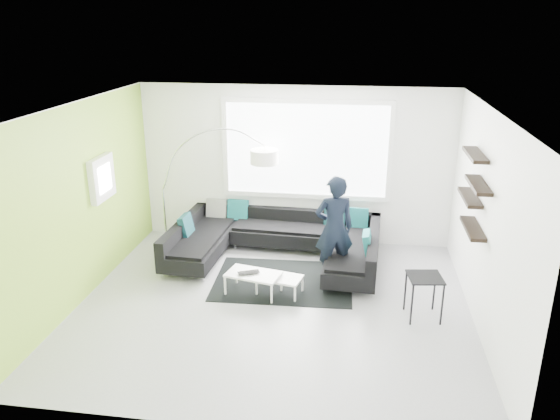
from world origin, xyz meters
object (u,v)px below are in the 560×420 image
object	(u,v)px
sectional_sofa	(275,244)
person	(334,228)
arc_lamp	(163,190)
coffee_table	(266,283)
laptop	(249,274)
side_table	(423,297)

from	to	relation	value
sectional_sofa	person	size ratio (longest dim) A/B	2.10
arc_lamp	person	xyz separation A→B (m)	(2.98, -0.74, -0.25)
coffee_table	laptop	size ratio (longest dim) A/B	2.68
sectional_sofa	person	xyz separation A→B (m)	(0.98, -0.44, 0.51)
sectional_sofa	coffee_table	xyz separation A→B (m)	(0.04, -1.12, -0.16)
arc_lamp	side_table	size ratio (longest dim) A/B	3.53
arc_lamp	laptop	world-z (taller)	arc_lamp
arc_lamp	laptop	xyz separation A→B (m)	(1.80, -1.51, -0.74)
laptop	person	bearing A→B (deg)	9.46
arc_lamp	side_table	xyz separation A→B (m)	(4.26, -1.79, -0.78)
sectional_sofa	coffee_table	bearing A→B (deg)	-84.79
coffee_table	arc_lamp	bearing A→B (deg)	157.52
arc_lamp	laptop	distance (m)	2.47
arc_lamp	laptop	bearing A→B (deg)	-40.12
sectional_sofa	side_table	distance (m)	2.70
arc_lamp	coffee_table	bearing A→B (deg)	-35.10
side_table	coffee_table	bearing A→B (deg)	170.83
coffee_table	sectional_sofa	bearing A→B (deg)	104.55
sectional_sofa	laptop	size ratio (longest dim) A/B	9.30
side_table	laptop	distance (m)	2.47
sectional_sofa	arc_lamp	size ratio (longest dim) A/B	1.61
person	laptop	xyz separation A→B (m)	(-1.18, -0.77, -0.49)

